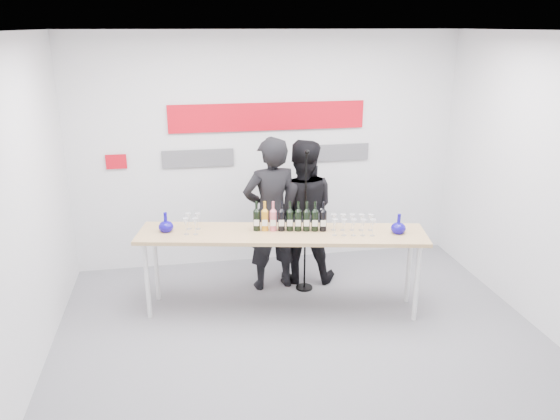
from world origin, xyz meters
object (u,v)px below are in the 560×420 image
Objects in this scene: mic_stand at (305,249)px; tasting_table at (282,238)px; presenter_left at (271,215)px; presenter_right at (301,212)px.

tasting_table is at bearing -118.13° from mic_stand.
presenter_left is 0.57m from mic_stand.
presenter_right is at bearing 97.60° from mic_stand.
presenter_left is at bearing 170.44° from mic_stand.
mic_stand is (-0.02, -0.30, -0.36)m from presenter_right.
presenter_right reaches higher than tasting_table.
presenter_right reaches higher than mic_stand.
presenter_left is 1.08× the size of mic_stand.
presenter_right is (0.40, 0.16, -0.04)m from presenter_left.
presenter_right is at bearing -166.87° from presenter_left.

